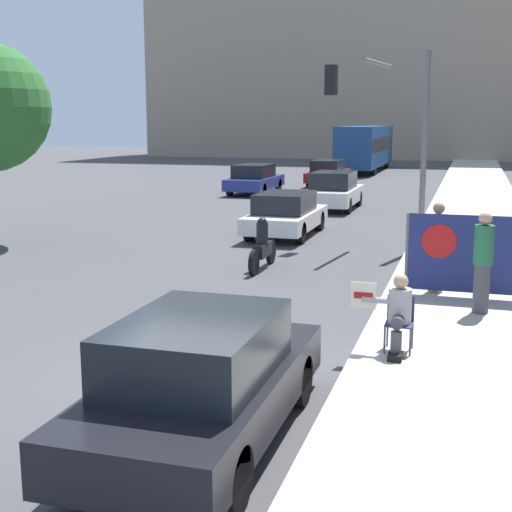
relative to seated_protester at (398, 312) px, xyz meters
The scene contains 15 objects.
ground_plane 3.04m from the seated_protester, 145.77° to the right, with size 160.00×160.00×0.00m, color #444447.
sidewalk_curb 13.42m from the seated_protester, 84.94° to the left, with size 3.62×90.00×0.18m, color #B7B2A8.
building_backdrop_far 63.00m from the seated_protester, 94.09° to the left, with size 52.00×12.00×23.97m.
seated_protester is the anchor object (origin of this frame).
jogger_on_sidewalk 2.93m from the seated_protester, 65.56° to the left, with size 0.34×0.34×1.81m.
pedestrian_behind 4.04m from the seated_protester, 84.94° to the left, with size 0.34×0.34×1.80m.
protest_banner 3.84m from the seated_protester, 77.06° to the left, with size 2.22×0.06×1.60m.
traffic_light_pole 10.55m from the seated_protester, 97.98° to the left, with size 2.94×2.70×5.22m.
parked_car_curbside 3.77m from the seated_protester, 118.47° to the right, with size 1.77×4.25×1.47m.
car_on_road_nearest 11.98m from the seated_protester, 112.31° to the left, with size 1.79×4.35×1.36m.
car_on_road_midblock 18.75m from the seated_protester, 103.50° to the left, with size 1.83×4.35×1.53m.
car_on_road_distant 25.20m from the seated_protester, 111.69° to the left, with size 1.86×4.56×1.44m.
car_on_road_far_lane 29.77m from the seated_protester, 103.05° to the left, with size 1.75×4.80×1.41m.
city_bus_on_road 41.22m from the seated_protester, 98.87° to the left, with size 2.51×11.83×3.17m.
motorcycle_on_road 7.07m from the seated_protester, 122.55° to the left, with size 0.28×2.07×1.27m.
Camera 1 is at (3.35, -8.62, 3.54)m, focal length 50.00 mm.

